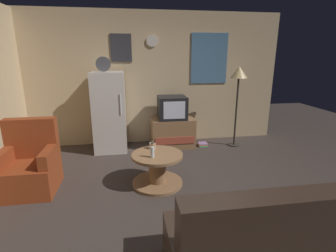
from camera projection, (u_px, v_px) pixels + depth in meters
name	position (u px, v px, depth m)	size (l,w,h in m)	color
ground_plane	(176.00, 202.00, 3.22)	(12.00, 12.00, 0.00)	#3D332D
wall_with_art	(155.00, 79.00, 5.19)	(5.20, 0.12, 2.63)	#D1B284
fridge	(110.00, 112.00, 4.81)	(0.60, 0.62, 1.77)	silver
tv_stand	(173.00, 132.00, 5.12)	(0.84, 0.53, 0.58)	#8E6642
crt_tv	(172.00, 108.00, 4.98)	(0.54, 0.51, 0.44)	black
standing_lamp	(239.00, 79.00, 4.88)	(0.32, 0.32, 1.59)	#332D28
coffee_table	(157.00, 169.00, 3.61)	(0.72, 0.72, 0.46)	#8E6642
wine_glass	(152.00, 152.00, 3.41)	(0.05, 0.05, 0.15)	silver
mug_ceramic_white	(152.00, 146.00, 3.75)	(0.08, 0.08, 0.09)	silver
mug_ceramic_tan	(153.00, 146.00, 3.73)	(0.08, 0.08, 0.09)	tan
armchair	(30.00, 166.00, 3.45)	(0.68, 0.68, 0.96)	maroon
couch	(275.00, 245.00, 2.06)	(1.70, 0.80, 0.92)	#38281E
book_stack	(203.00, 144.00, 5.20)	(0.19, 0.18, 0.06)	#4EC47A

